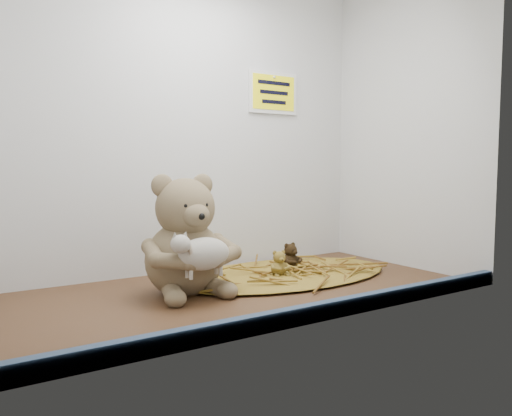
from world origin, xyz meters
TOP-DOWN VIEW (x-y plane):
  - alcove_shell at (0.00, 9.00)cm, footprint 120.40×60.20cm
  - front_rail at (0.00, -28.80)cm, footprint 119.28×2.20cm
  - straw_bed at (19.98, 8.67)cm, footprint 67.58×39.24cm
  - main_teddy at (-12.39, 6.01)cm, footprint 24.27×25.57cm
  - toy_lamb at (-12.39, -4.56)cm, footprint 16.35×9.98cm
  - mini_teddy_tan at (16.13, 6.04)cm, footprint 6.88×7.12cm
  - mini_teddy_brown at (23.83, 11.30)cm, footprint 7.41×7.69cm
  - wall_sign at (30.00, 29.40)cm, footprint 16.00×1.20cm

SIDE VIEW (x-z plane):
  - straw_bed at x=19.98cm, z-range 0.00..1.31cm
  - front_rail at x=0.00cm, z-range 0.00..3.60cm
  - mini_teddy_tan at x=16.13cm, z-range 1.31..8.36cm
  - mini_teddy_brown at x=23.83cm, z-range 1.31..9.13cm
  - toy_lamb at x=-12.39cm, z-range 6.10..16.66cm
  - main_teddy at x=-12.39cm, z-range 0.00..29.48cm
  - alcove_shell at x=0.00cm, z-range -0.20..90.20cm
  - wall_sign at x=30.00cm, z-range 49.50..60.50cm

